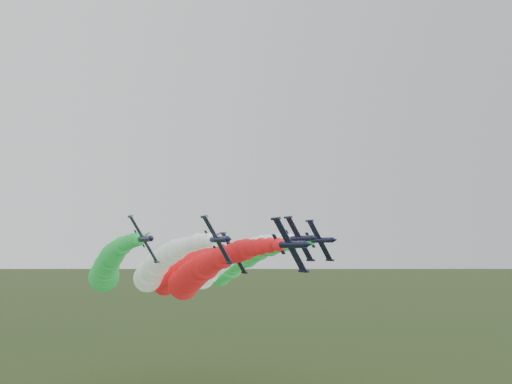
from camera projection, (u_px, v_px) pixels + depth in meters
jet_lead at (197, 273)px, 124.18m from camera, size 12.67×76.73×19.31m
jet_inner_left at (157, 267)px, 134.33m from camera, size 12.51×76.57×19.15m
jet_inner_right at (216, 265)px, 141.58m from camera, size 12.55×76.61×19.20m
jet_outer_left at (108, 268)px, 137.12m from camera, size 12.82×76.89×19.47m
jet_outer_right at (236, 264)px, 149.60m from camera, size 12.09×76.15×18.73m
jet_trail at (174, 274)px, 149.94m from camera, size 12.47×76.53×19.12m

